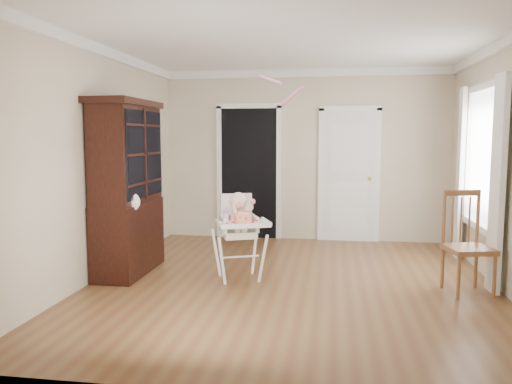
# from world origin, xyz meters

# --- Properties ---
(floor) EXTENTS (5.00, 5.00, 0.00)m
(floor) POSITION_xyz_m (0.00, 0.00, 0.00)
(floor) COLOR brown
(floor) RESTS_ON ground
(ceiling) EXTENTS (5.00, 5.00, 0.00)m
(ceiling) POSITION_xyz_m (0.00, 0.00, 2.70)
(ceiling) COLOR white
(ceiling) RESTS_ON wall_back
(wall_back) EXTENTS (4.50, 0.00, 4.50)m
(wall_back) POSITION_xyz_m (0.00, 2.50, 1.35)
(wall_back) COLOR beige
(wall_back) RESTS_ON floor
(wall_left) EXTENTS (0.00, 5.00, 5.00)m
(wall_left) POSITION_xyz_m (-2.25, 0.00, 1.35)
(wall_left) COLOR beige
(wall_left) RESTS_ON floor
(wall_right) EXTENTS (0.00, 5.00, 5.00)m
(wall_right) POSITION_xyz_m (2.25, 0.00, 1.35)
(wall_right) COLOR beige
(wall_right) RESTS_ON floor
(crown_molding) EXTENTS (4.50, 5.00, 0.12)m
(crown_molding) POSITION_xyz_m (0.00, 0.00, 2.64)
(crown_molding) COLOR white
(crown_molding) RESTS_ON ceiling
(doorway) EXTENTS (1.06, 0.05, 2.22)m
(doorway) POSITION_xyz_m (-0.90, 2.48, 1.11)
(doorway) COLOR black
(doorway) RESTS_ON wall_back
(closet_door) EXTENTS (0.96, 0.09, 2.13)m
(closet_door) POSITION_xyz_m (0.70, 2.48, 1.02)
(closet_door) COLOR white
(closet_door) RESTS_ON wall_back
(window_right) EXTENTS (0.13, 1.84, 2.30)m
(window_right) POSITION_xyz_m (2.18, 0.80, 1.29)
(window_right) COLOR white
(window_right) RESTS_ON wall_right
(high_chair) EXTENTS (0.79, 0.87, 1.01)m
(high_chair) POSITION_xyz_m (-0.61, 0.08, 0.62)
(high_chair) COLOR white
(high_chair) RESTS_ON floor
(baby) EXTENTS (0.34, 0.25, 0.47)m
(baby) POSITION_xyz_m (-0.62, 0.10, 0.78)
(baby) COLOR beige
(baby) RESTS_ON high_chair
(cake) EXTENTS (0.24, 0.24, 0.11)m
(cake) POSITION_xyz_m (-0.52, -0.14, 0.75)
(cake) COLOR silver
(cake) RESTS_ON high_chair
(sippy_cup) EXTENTS (0.07, 0.07, 0.16)m
(sippy_cup) POSITION_xyz_m (-0.73, -0.08, 0.77)
(sippy_cup) COLOR pink
(sippy_cup) RESTS_ON high_chair
(china_cabinet) EXTENTS (0.55, 1.23, 2.08)m
(china_cabinet) POSITION_xyz_m (-1.99, 0.16, 1.04)
(china_cabinet) COLOR black
(china_cabinet) RESTS_ON floor
(dining_chair) EXTENTS (0.52, 0.52, 1.08)m
(dining_chair) POSITION_xyz_m (1.86, -0.04, 0.50)
(dining_chair) COLOR brown
(dining_chair) RESTS_ON floor
(streamer) EXTENTS (0.30, 0.42, 0.15)m
(streamer) POSITION_xyz_m (-0.25, -0.02, 2.27)
(streamer) COLOR pink
(streamer) RESTS_ON ceiling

